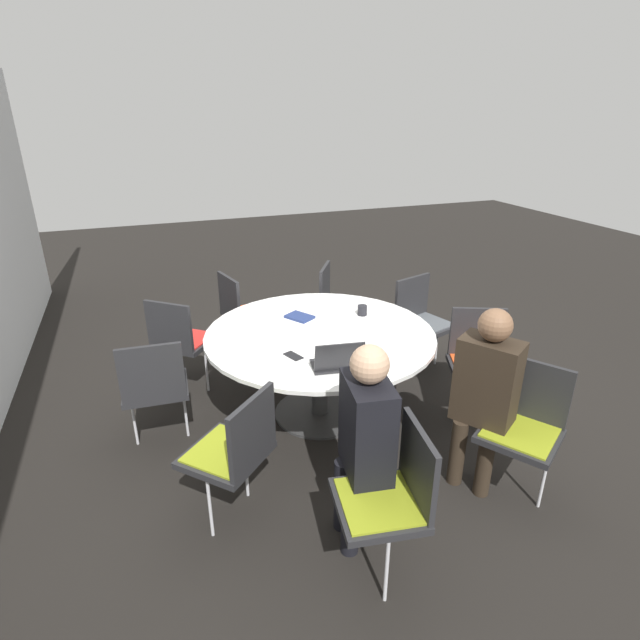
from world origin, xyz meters
The scene contains 18 objects.
ground_plane centered at (0.00, 0.00, 0.00)m, with size 16.00×16.00×0.00m, color black.
conference_table centered at (0.00, 0.00, 0.60)m, with size 1.74×1.74×0.72m.
chair_0 centered at (-1.51, 0.18, 0.52)m, with size 0.50×0.49×0.87m.
chair_1 centered at (-1.25, -0.87, 0.52)m, with size 0.60×0.59×0.87m.
chair_2 centered at (-0.43, -1.15, 0.52)m, with size 0.56×0.57×0.87m.
chair_3 centered at (0.42, -1.15, 0.52)m, with size 0.53×0.54×0.87m.
chair_4 centered at (1.07, -0.58, 0.52)m, with size 0.59×0.59×0.87m.
chair_5 centered at (1.17, 0.35, 0.52)m, with size 0.53×0.51×0.87m.
chair_6 centered at (0.74, 0.97, 0.52)m, with size 0.60×0.61×0.87m.
chair_7 centered at (0.01, 1.22, 0.52)m, with size 0.45×0.47×0.87m.
chair_8 centered at (-0.89, 0.84, 0.52)m, with size 0.61×0.61×0.87m.
person_0 centered at (-1.26, 0.22, 0.71)m, with size 0.39×0.30×1.22m.
person_1 centered at (-1.09, -0.67, 0.71)m, with size 0.42×0.38×1.22m.
laptop centered at (-0.58, 0.10, 0.78)m, with size 0.27×0.35×0.21m.
spiral_notebook centered at (0.32, 0.06, 0.73)m, with size 0.26×0.24×0.02m.
coffee_cup centered at (0.20, -0.44, 0.76)m, with size 0.08×0.08×0.08m.
cell_phone centered at (-0.31, 0.31, 0.73)m, with size 0.16×0.12×0.01m.
handbag centered at (1.02, -1.02, 0.14)m, with size 0.36×0.16×0.28m.
Camera 1 is at (-3.21, 1.19, 2.27)m, focal length 28.00 mm.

